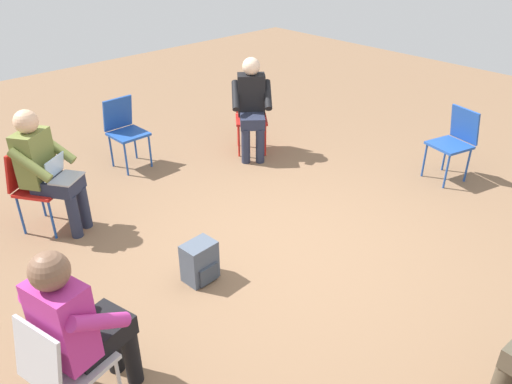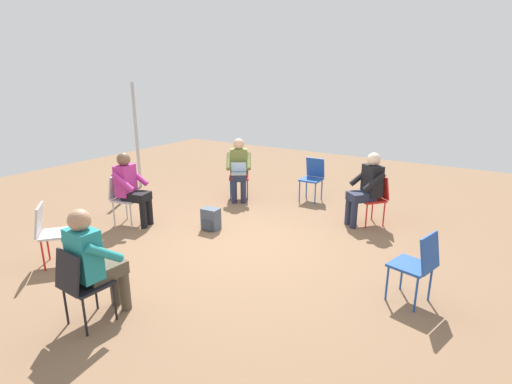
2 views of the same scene
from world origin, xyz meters
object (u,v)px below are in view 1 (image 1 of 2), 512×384
at_px(chair_east, 125,128).
at_px(backpack_near_laptop_user, 200,264).
at_px(chair_northeast, 34,183).
at_px(person_with_laptop, 45,166).
at_px(chair_southeast, 251,113).
at_px(person_in_magenta, 78,322).
at_px(chair_south, 455,139).
at_px(chair_north, 61,365).
at_px(person_in_black, 252,103).

distance_m(chair_east, backpack_near_laptop_user, 2.52).
relative_size(chair_northeast, person_with_laptop, 0.69).
bearing_deg(chair_southeast, chair_east, 14.66).
xyz_separation_m(chair_east, chair_northeast, (-0.64, 1.37, 0.00)).
relative_size(chair_southeast, backpack_near_laptop_user, 2.36).
relative_size(person_with_laptop, person_in_magenta, 1.00).
bearing_deg(chair_south, person_in_magenta, 104.64).
height_order(person_with_laptop, person_in_magenta, same).
relative_size(chair_south, person_with_laptop, 0.69).
distance_m(chair_south, chair_north, 4.74).
distance_m(chair_north, chair_southeast, 4.26).
xyz_separation_m(chair_north, backpack_near_laptop_user, (0.57, -1.43, -0.34)).
bearing_deg(person_in_black, chair_north, 71.38).
distance_m(chair_north, person_in_black, 4.11).
bearing_deg(person_in_black, chair_northeast, 36.24).
bearing_deg(person_in_magenta, backpack_near_laptop_user, 99.36).
height_order(person_with_laptop, backpack_near_laptop_user, person_with_laptop).
bearing_deg(chair_northeast, person_in_magenta, 41.22).
bearing_deg(backpack_near_laptop_user, chair_south, -99.06).
height_order(chair_south, person_in_magenta, person_in_magenta).
xyz_separation_m(person_in_magenta, person_in_black, (2.11, -3.34, 0.00)).
height_order(chair_south, chair_north, same).
height_order(chair_north, person_in_black, person_in_black).
bearing_deg(chair_south, person_in_black, 45.14).
height_order(chair_south, chair_east, same).
bearing_deg(person_in_black, person_with_laptop, 39.20).
xyz_separation_m(person_with_laptop, person_in_magenta, (-2.14, 0.72, 0.00)).
bearing_deg(chair_north, chair_northeast, 147.96).
relative_size(chair_north, person_in_magenta, 0.69).
bearing_deg(chair_north, chair_southeast, 108.86).
bearing_deg(chair_north, backpack_near_laptop_user, 98.35).
xyz_separation_m(chair_south, chair_north, (-0.04, 4.74, 0.00)).
xyz_separation_m(chair_east, person_with_laptop, (-0.78, 1.27, 0.20)).
bearing_deg(chair_east, person_in_magenta, 54.55).
xyz_separation_m(chair_southeast, backpack_near_laptop_user, (-1.71, 2.18, -0.34)).
height_order(chair_north, chair_southeast, same).
bearing_deg(person_in_black, person_in_magenta, 72.13).
height_order(chair_southeast, chair_northeast, same).
height_order(chair_north, person_with_laptop, person_with_laptop).
relative_size(chair_south, backpack_near_laptop_user, 2.36).
height_order(chair_east, person_in_magenta, person_in_magenta).
bearing_deg(chair_south, chair_north, 105.11).
distance_m(chair_south, backpack_near_laptop_user, 3.37).
bearing_deg(person_in_magenta, chair_north, -90.00).
height_order(chair_south, person_with_laptop, person_with_laptop).
relative_size(chair_south, person_in_magenta, 0.69).
distance_m(chair_east, chair_north, 3.66).
bearing_deg(chair_northeast, chair_south, 116.54).
height_order(chair_north, person_in_magenta, person_in_magenta).
xyz_separation_m(chair_northeast, person_in_black, (-0.17, -2.72, 0.20)).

